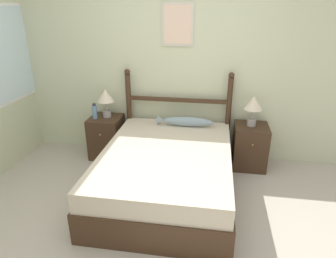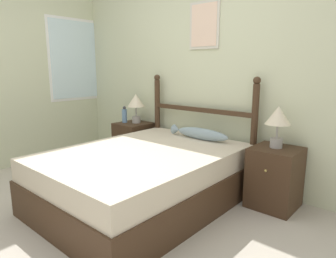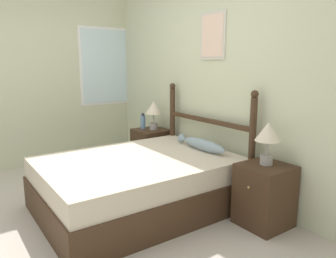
% 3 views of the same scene
% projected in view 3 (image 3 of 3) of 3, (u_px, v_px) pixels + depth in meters
% --- Properties ---
extents(ground_plane, '(16.00, 16.00, 0.00)m').
position_uv_depth(ground_plane, '(75.00, 222.00, 3.16)').
color(ground_plane, '#B7AD9E').
extents(wall_back, '(6.40, 0.08, 2.55)m').
position_uv_depth(wall_back, '(212.00, 83.00, 3.87)').
color(wall_back, beige).
rests_on(wall_back, ground_plane).
extents(wall_left, '(0.08, 6.40, 2.55)m').
position_uv_depth(wall_left, '(20.00, 79.00, 4.63)').
color(wall_left, beige).
rests_on(wall_left, ground_plane).
extents(bed, '(1.45, 1.95, 0.54)m').
position_uv_depth(bed, '(138.00, 184.00, 3.42)').
color(bed, '#3D2819').
rests_on(bed, ground_plane).
extents(headboard, '(1.46, 0.08, 1.25)m').
position_uv_depth(headboard, '(206.00, 134.00, 3.87)').
color(headboard, '#3D2819').
rests_on(headboard, ground_plane).
extents(nightstand_left, '(0.43, 0.46, 0.59)m').
position_uv_depth(nightstand_left, '(151.00, 150.00, 4.66)').
color(nightstand_left, '#3D2819').
rests_on(nightstand_left, ground_plane).
extents(nightstand_right, '(0.43, 0.46, 0.59)m').
position_uv_depth(nightstand_right, '(265.00, 195.00, 3.06)').
color(nightstand_right, '#3D2819').
rests_on(nightstand_right, ground_plane).
extents(table_lamp_left, '(0.24, 0.24, 0.40)m').
position_uv_depth(table_lamp_left, '(154.00, 110.00, 4.55)').
color(table_lamp_left, gray).
rests_on(table_lamp_left, nightstand_left).
extents(table_lamp_right, '(0.24, 0.24, 0.40)m').
position_uv_depth(table_lamp_right, '(268.00, 135.00, 2.96)').
color(table_lamp_right, gray).
rests_on(table_lamp_right, nightstand_right).
extents(bottle, '(0.07, 0.07, 0.23)m').
position_uv_depth(bottle, '(143.00, 121.00, 4.65)').
color(bottle, '#668CB2').
rests_on(bottle, nightstand_left).
extents(fish_pillow, '(0.74, 0.12, 0.13)m').
position_uv_depth(fish_pillow, '(202.00, 144.00, 3.68)').
color(fish_pillow, '#8499A3').
rests_on(fish_pillow, bed).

